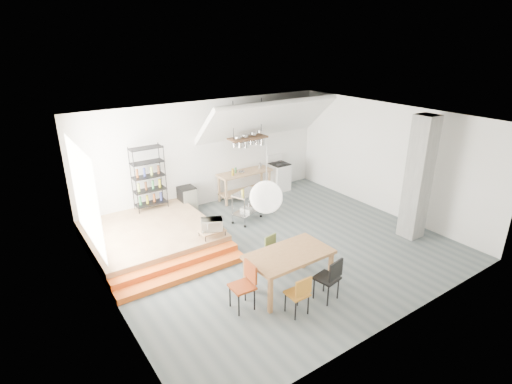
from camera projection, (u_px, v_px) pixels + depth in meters
floor at (276, 247)px, 10.01m from camera, size 8.00×8.00×0.00m
wall_back at (208, 154)px, 12.11m from camera, size 8.00×0.04×3.20m
wall_left at (105, 231)px, 7.31m from camera, size 0.04×7.00×3.20m
wall_right at (388, 159)px, 11.53m from camera, size 0.04×7.00×3.20m
ceiling at (279, 120)px, 8.84m from camera, size 8.00×7.00×0.02m
slope_ceiling at (267, 119)px, 12.25m from camera, size 4.40×1.44×1.32m
window_pane at (85, 195)px, 8.40m from camera, size 0.02×2.50×2.20m
platform at (151, 235)px, 10.15m from camera, size 3.00×3.00×0.40m
step_lower at (184, 275)px, 8.70m from camera, size 3.00×0.35×0.13m
step_upper at (177, 265)px, 8.95m from camera, size 3.00×0.35×0.27m
concrete_column at (418, 178)px, 10.01m from camera, size 0.50×0.50×3.20m
kitchen_counter at (245, 180)px, 12.78m from camera, size 1.80×0.60×0.91m
stove at (279, 176)px, 13.57m from camera, size 0.60×0.60×1.18m
pot_rack at (249, 140)px, 12.13m from camera, size 1.20×0.50×1.43m
wire_shelving at (149, 177)px, 10.92m from camera, size 0.88×0.38×1.80m
microwave_shelf at (212, 230)px, 9.65m from camera, size 0.60×0.40×0.16m
paper_lantern at (266, 197)px, 7.25m from camera, size 0.60×0.60×0.60m
dining_table at (289, 257)px, 8.11m from camera, size 1.77×1.01×0.83m
chair_mustard at (300, 292)px, 7.40m from camera, size 0.39×0.39×0.84m
chair_black at (330, 276)px, 7.79m from camera, size 0.50×0.50×0.93m
chair_olive at (274, 250)px, 8.91m from camera, size 0.44×0.44×0.81m
chair_red at (245, 282)px, 7.59m from camera, size 0.45×0.45×0.95m
rolling_cart at (247, 202)px, 11.23m from camera, size 0.98×0.77×0.86m
mini_fridge at (187, 200)px, 11.84m from camera, size 0.47×0.47×0.79m
microwave at (212, 224)px, 9.59m from camera, size 0.61×0.52×0.28m
bowl at (242, 172)px, 12.55m from camera, size 0.26×0.26×0.05m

